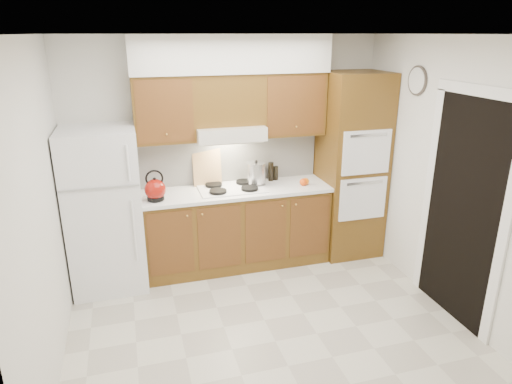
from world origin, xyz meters
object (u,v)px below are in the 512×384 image
oven_cabinet (351,166)px  kettle (155,189)px  stock_pot (256,173)px  fridge (105,210)px

oven_cabinet → kettle: bearing=-177.3°
oven_cabinet → stock_pot: oven_cabinet is taller
fridge → stock_pot: (1.69, 0.13, 0.22)m
oven_cabinet → kettle: oven_cabinet is taller
oven_cabinet → kettle: (-2.32, -0.11, -0.04)m
kettle → stock_pot: (1.16, 0.21, 0.02)m
fridge → stock_pot: 1.71m
stock_pot → oven_cabinet: bearing=-4.7°
oven_cabinet → kettle: size_ratio=9.91×
stock_pot → kettle: bearing=-169.9°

